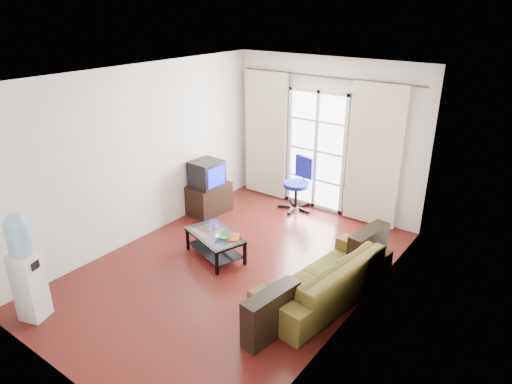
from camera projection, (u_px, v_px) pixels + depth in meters
floor at (234, 268)px, 6.51m from camera, size 5.20×5.20×0.00m
ceiling at (230, 75)px, 5.47m from camera, size 5.20×5.20×0.00m
wall_back at (326, 136)px, 7.92m from camera, size 3.60×0.02×2.70m
wall_front at (48, 265)px, 4.06m from camera, size 3.60×0.02×2.70m
wall_left at (141, 155)px, 6.97m from camera, size 0.02×5.20×2.70m
wall_right at (359, 215)px, 5.01m from camera, size 0.02×5.20×2.70m
french_door at (316, 151)px, 8.07m from camera, size 1.16×0.06×2.15m
curtain_rod at (327, 77)px, 7.45m from camera, size 3.30×0.04×0.04m
curtain_left at (266, 135)px, 8.55m from camera, size 0.90×0.07×2.35m
curtain_right at (374, 157)px, 7.37m from camera, size 0.90×0.07×2.35m
radiator at (361, 203)px, 7.81m from camera, size 0.64×0.12×0.64m
sofa at (325, 277)px, 5.78m from camera, size 2.23×1.33×0.59m
coffee_table at (215, 242)px, 6.72m from camera, size 1.04×0.79×0.38m
bowl at (224, 236)px, 6.55m from camera, size 0.33×0.33×0.06m
book at (227, 237)px, 6.55m from camera, size 0.41×0.42×0.02m
remote at (235, 237)px, 6.57m from camera, size 0.18×0.07×0.02m
tv_stand at (209, 199)px, 8.14m from camera, size 0.54×0.77×0.54m
crt_tv at (206, 173)px, 7.90m from camera, size 0.53×0.52×0.46m
task_chair at (297, 194)px, 8.29m from camera, size 0.74×0.74×0.96m
water_cooler at (25, 265)px, 5.24m from camera, size 0.35×0.35×1.37m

